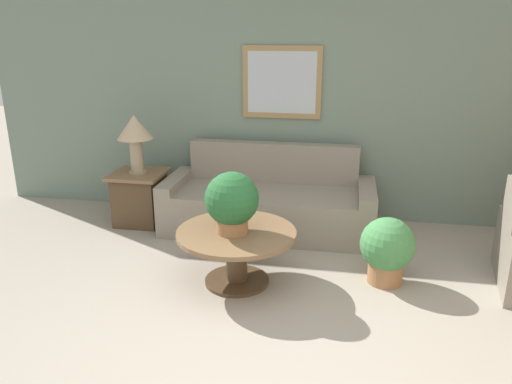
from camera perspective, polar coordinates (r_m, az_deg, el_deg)
The scene contains 8 objects.
ground_plane at distance 3.46m, azimuth 1.70°, elevation -20.25°, with size 20.00×20.00×0.00m, color gray.
wall_back at distance 5.75m, azimuth 6.40°, elevation 9.74°, with size 7.78×0.09×2.60m.
couch_main at distance 5.52m, azimuth 1.47°, elevation -1.36°, with size 2.28×0.90×0.91m.
coffee_table at distance 4.35m, azimuth -2.24°, elevation -6.12°, with size 1.04×1.04×0.49m.
side_table at distance 5.85m, azimuth -13.13°, elevation -0.59°, with size 0.58×0.58×0.60m.
table_lamp at distance 5.65m, azimuth -13.69°, elevation 6.69°, with size 0.39×0.39×0.65m.
potted_plant_on_table at distance 4.17m, azimuth -2.77°, elevation -1.06°, with size 0.46×0.46×0.53m.
potted_plant_floor at distance 4.51m, azimuth 14.75°, elevation -6.24°, with size 0.48×0.48×0.60m.
Camera 1 is at (0.39, -2.67, 2.17)m, focal length 35.00 mm.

